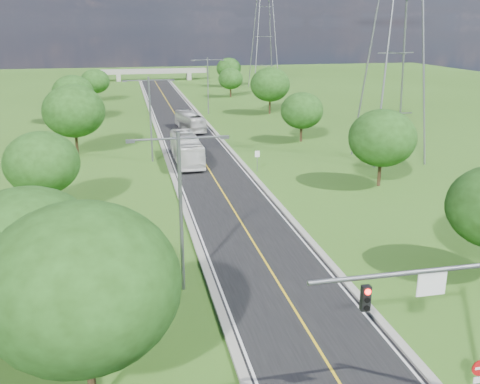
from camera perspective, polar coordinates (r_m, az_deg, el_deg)
The scene contains 26 objects.
ground at distance 80.17m, azimuth -5.62°, elevation 6.09°, with size 260.00×260.00×0.00m, color #305618.
road at distance 86.02m, azimuth -6.10°, elevation 6.89°, with size 8.00×150.00×0.06m, color black.
curb_left at distance 85.67m, azimuth -8.95°, elevation 6.78°, with size 0.50×150.00×0.22m, color gray.
curb_right at distance 86.55m, azimuth -3.29°, elevation 7.08°, with size 0.50×150.00×0.22m, color gray.
signal_mast at distance 23.89m, azimuth 21.74°, elevation -11.18°, with size 8.54×0.33×7.20m.
do_not_enter_right at distance 25.82m, azimuth 24.12°, elevation -17.32°, with size 0.76×0.11×2.50m.
speed_limit_sign at distance 59.55m, azimuth 1.85°, elevation 3.71°, with size 0.55×0.09×2.40m.
overpass at distance 158.90m, azimuth -9.17°, elevation 12.54°, with size 30.00×3.00×3.20m.
streetlight_near_left at distance 31.82m, azimuth -6.38°, elevation -0.75°, with size 5.90×0.25×10.00m.
streetlight_mid_left at distance 63.92m, azimuth -9.56°, elevation 8.41°, with size 5.90×0.25×10.00m.
streetlight_far_right at distance 97.73m, azimuth -3.45°, elevation 11.74°, with size 5.90×0.25×10.00m.
power_tower_near at distance 65.81m, azimuth 16.40°, elevation 15.29°, with size 9.00×6.40×28.00m.
power_tower_far at distance 137.58m, azimuth 2.60°, elevation 16.82°, with size 9.00×6.40×28.00m.
tree_la at distance 28.63m, azimuth -21.64°, elevation -5.53°, with size 7.14×7.14×8.30m.
tree_lb at distance 47.96m, azimuth -20.39°, elevation 2.92°, with size 6.30×6.30×7.33m.
tree_lc at distance 69.13m, azimuth -17.31°, elevation 8.24°, with size 7.56×7.56×8.79m.
tree_ld at distance 93.08m, azimuth -17.39°, elevation 10.08°, with size 6.72×6.72×7.82m.
tree_le at distance 116.79m, azimuth -15.20°, elevation 11.34°, with size 5.88×5.88×6.84m.
tree_lf at distance 22.54m, azimuth -16.49°, elevation -9.58°, with size 7.98×7.98×9.28m.
tree_rb at distance 55.23m, azimuth 14.93°, elevation 5.59°, with size 6.72×6.72×7.82m.
tree_rc at distance 74.93m, azimuth 6.62°, elevation 8.62°, with size 5.88×5.88×6.84m.
tree_rd at distance 98.15m, azimuth 3.23°, elevation 11.37°, with size 7.14×7.14×8.30m.
tree_re at distance 120.95m, azimuth -1.01°, elevation 11.98°, with size 5.46×5.46×6.35m.
tree_rf at distance 141.12m, azimuth -1.21°, elevation 13.04°, with size 6.30×6.30×7.33m.
bus_outbound at distance 83.05m, azimuth -5.36°, elevation 7.50°, with size 2.28×9.75×2.72m, color beige.
bus_inbound at distance 63.68m, azimuth -5.72°, elevation 4.61°, with size 2.70×11.53×3.21m, color white.
Camera 1 is at (-8.89, -18.07, 15.92)m, focal length 40.00 mm.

